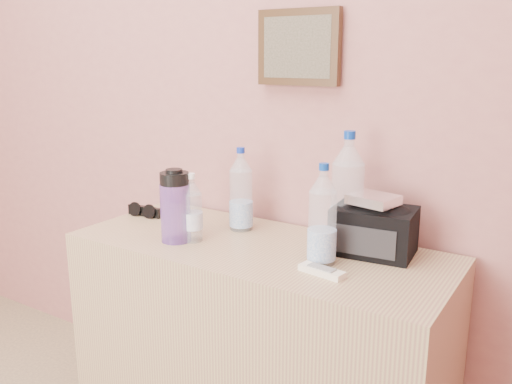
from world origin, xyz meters
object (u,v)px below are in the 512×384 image
ac_remote (322,271)px  foil_packet (374,199)px  nalgene_bottle (175,206)px  toiletry_bag (374,227)px  sunglasses (145,211)px  pet_large_d (322,220)px  pet_large_c (347,197)px  pet_small (192,212)px  pet_large_b (241,194)px  dresser (258,353)px

ac_remote → foil_packet: (0.06, 0.21, 0.17)m
nalgene_bottle → toiletry_bag: 0.64m
sunglasses → pet_large_d: bearing=-9.7°
toiletry_bag → foil_packet: 0.10m
pet_large_c → toiletry_bag: size_ratio=1.54×
sunglasses → toiletry_bag: toiletry_bag is taller
nalgene_bottle → ac_remote: 0.54m
sunglasses → foil_packet: 0.90m
ac_remote → foil_packet: size_ratio=1.02×
pet_small → sunglasses: size_ratio=1.54×
pet_large_d → nalgene_bottle: 0.50m
pet_large_c → pet_small: (-0.45, -0.22, -0.06)m
sunglasses → ac_remote: size_ratio=1.09×
sunglasses → ac_remote: bearing=-14.7°
pet_large_c → toiletry_bag: pet_large_c is taller
pet_large_b → sunglasses: size_ratio=1.98×
dresser → nalgene_bottle: (-0.25, -0.11, 0.51)m
sunglasses → nalgene_bottle: bearing=-32.0°
ac_remote → foil_packet: 0.28m
nalgene_bottle → foil_packet: 0.63m
pet_large_c → pet_large_d: size_ratio=1.24×
nalgene_bottle → foil_packet: nalgene_bottle is taller
pet_large_b → nalgene_bottle: (-0.11, -0.22, -0.01)m
nalgene_bottle → pet_large_d: bearing=8.7°
dresser → nalgene_bottle: bearing=-157.2°
pet_large_c → sunglasses: 0.81m
foil_packet → pet_large_c: bearing=160.5°
pet_large_c → toiletry_bag: 0.13m
sunglasses → foil_packet: size_ratio=1.11×
ac_remote → pet_large_d: bearing=126.1°
nalgene_bottle → toiletry_bag: bearing=22.0°
nalgene_bottle → pet_large_b: bearing=62.9°
pet_large_b → pet_small: (-0.07, -0.19, -0.03)m
pet_large_c → pet_small: 0.50m
foil_packet → dresser: bearing=-163.1°
nalgene_bottle → ac_remote: bearing=-0.2°
dresser → pet_large_b: 0.55m
dresser → pet_large_d: size_ratio=4.14×
pet_small → toiletry_bag: 0.59m
ac_remote → toiletry_bag: size_ratio=0.56×
pet_small → toiletry_bag: bearing=21.0°
pet_large_d → pet_small: pet_large_d is taller
pet_large_b → pet_large_d: 0.41m
toiletry_bag → sunglasses: bearing=179.6°
sunglasses → ac_remote: sunglasses is taller
pet_large_c → foil_packet: size_ratio=2.81×
pet_large_b → ac_remote: bearing=-27.6°
pet_large_b → pet_large_c: bearing=4.1°
dresser → toiletry_bag: toiletry_bag is taller
pet_large_d → toiletry_bag: bearing=58.8°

